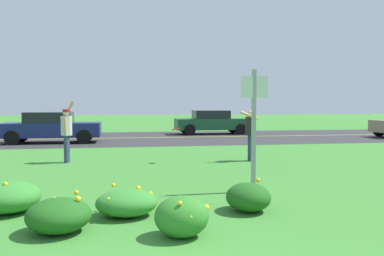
# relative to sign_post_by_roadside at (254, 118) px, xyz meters

# --- Properties ---
(ground_plane) EXTENTS (120.00, 120.00, 0.00)m
(ground_plane) POSITION_rel_sign_post_by_roadside_xyz_m (-2.51, 4.42, -1.52)
(ground_plane) COLOR #387A2D
(highway_strip) EXTENTS (120.00, 9.57, 0.01)m
(highway_strip) POSITION_rel_sign_post_by_roadside_xyz_m (-2.51, 14.19, -1.52)
(highway_strip) COLOR #2D2D30
(highway_strip) RESTS_ON ground
(highway_center_stripe) EXTENTS (120.00, 0.16, 0.00)m
(highway_center_stripe) POSITION_rel_sign_post_by_roadside_xyz_m (-2.51, 14.19, -1.51)
(highway_center_stripe) COLOR yellow
(highway_center_stripe) RESTS_ON ground
(daylily_clump_mid_center) EXTENTS (1.00, 0.86, 0.47)m
(daylily_clump_mid_center) POSITION_rel_sign_post_by_roadside_xyz_m (-2.60, -1.40, -1.30)
(daylily_clump_mid_center) COLOR #337F2D
(daylily_clump_mid_center) RESTS_ON ground
(daylily_clump_front_center) EXTENTS (1.07, 1.10, 0.55)m
(daylily_clump_front_center) POSITION_rel_sign_post_by_roadside_xyz_m (-4.55, -0.83, -1.27)
(daylily_clump_front_center) COLOR #337F2D
(daylily_clump_front_center) RESTS_ON ground
(daylily_clump_near_camera) EXTENTS (0.76, 0.82, 0.53)m
(daylily_clump_near_camera) POSITION_rel_sign_post_by_roadside_xyz_m (-0.57, -1.44, -1.28)
(daylily_clump_near_camera) COLOR #1E5619
(daylily_clump_near_camera) RESTS_ON ground
(daylily_clump_front_right) EXTENTS (0.91, 0.92, 0.52)m
(daylily_clump_front_right) POSITION_rel_sign_post_by_roadside_xyz_m (-3.55, -2.09, -1.28)
(daylily_clump_front_right) COLOR #1E5619
(daylily_clump_front_right) RESTS_ON ground
(daylily_clump_mid_left) EXTENTS (0.76, 0.69, 0.56)m
(daylily_clump_mid_left) POSITION_rel_sign_post_by_roadside_xyz_m (-1.87, -2.58, -1.24)
(daylily_clump_mid_left) COLOR #2D7526
(daylily_clump_mid_left) RESTS_ON ground
(sign_post_by_roadside) EXTENTS (0.56, 0.10, 2.51)m
(sign_post_by_roadside) POSITION_rel_sign_post_by_roadside_xyz_m (0.00, 0.00, 0.00)
(sign_post_by_roadside) COLOR #93969B
(sign_post_by_roadside) RESTS_ON ground
(person_thrower_red_cap_gray_shirt) EXTENTS (0.42, 0.50, 1.94)m
(person_thrower_red_cap_gray_shirt) POSITION_rel_sign_post_by_roadside_xyz_m (-4.35, 5.10, -0.50)
(person_thrower_red_cap_gray_shirt) COLOR #B2B2B7
(person_thrower_red_cap_gray_shirt) RESTS_ON ground
(person_catcher_dark_shirt) EXTENTS (0.57, 0.51, 1.62)m
(person_catcher_dark_shirt) POSITION_rel_sign_post_by_roadside_xyz_m (1.39, 4.49, -0.55)
(person_catcher_dark_shirt) COLOR #232328
(person_catcher_dark_shirt) RESTS_ON ground
(frisbee_red) EXTENTS (0.27, 0.26, 0.11)m
(frisbee_red) POSITION_rel_sign_post_by_roadside_xyz_m (-1.01, 4.50, -0.48)
(frisbee_red) COLOR red
(car_navy_center_left) EXTENTS (4.50, 2.00, 1.45)m
(car_navy_center_left) POSITION_rel_sign_post_by_roadside_xyz_m (-5.94, 12.03, -0.78)
(car_navy_center_left) COLOR navy
(car_navy_center_left) RESTS_ON ground
(car_dark_green_center_right) EXTENTS (4.50, 2.00, 1.45)m
(car_dark_green_center_right) POSITION_rel_sign_post_by_roadside_xyz_m (2.79, 16.34, -0.78)
(car_dark_green_center_right) COLOR #194C2D
(car_dark_green_center_right) RESTS_ON ground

